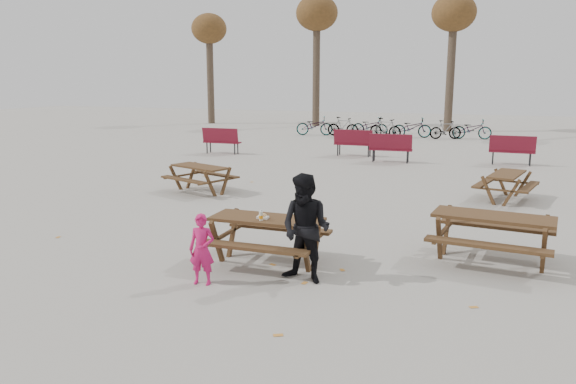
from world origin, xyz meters
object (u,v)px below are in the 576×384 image
(picnic_table_east, at_px, (492,239))
(picnic_table_far, at_px, (506,187))
(food_tray, at_px, (263,217))
(child, at_px, (202,249))
(adult, at_px, (306,229))
(main_picnic_table, at_px, (267,229))
(soda_bottle, at_px, (261,216))
(picnic_table_north, at_px, (200,179))

(picnic_table_east, xyz_separation_m, picnic_table_far, (0.31, 5.15, -0.06))
(picnic_table_east, bearing_deg, picnic_table_far, 93.24)
(food_tray, bearing_deg, picnic_table_east, 21.29)
(food_tray, relative_size, child, 0.17)
(child, distance_m, adult, 1.54)
(picnic_table_far, bearing_deg, picnic_table_east, -170.29)
(food_tray, distance_m, child, 1.23)
(main_picnic_table, relative_size, adult, 1.11)
(food_tray, bearing_deg, adult, -28.13)
(picnic_table_east, relative_size, picnic_table_far, 1.18)
(main_picnic_table, xyz_separation_m, picnic_table_far, (3.73, 6.43, -0.25))
(picnic_table_east, bearing_deg, soda_bottle, -149.92)
(main_picnic_table, bearing_deg, adult, -32.92)
(soda_bottle, xyz_separation_m, adult, (0.85, -0.33, -0.04))
(adult, relative_size, picnic_table_north, 0.99)
(picnic_table_north, relative_size, picnic_table_far, 1.03)
(food_tray, distance_m, picnic_table_north, 6.16)
(food_tray, bearing_deg, child, -115.31)
(soda_bottle, relative_size, child, 0.16)
(food_tray, xyz_separation_m, adult, (0.87, -0.47, 0.02))
(child, xyz_separation_m, adult, (1.39, 0.62, 0.28))
(food_tray, height_order, adult, adult)
(picnic_table_north, bearing_deg, soda_bottle, -32.19)
(adult, xyz_separation_m, picnic_table_far, (2.90, 6.97, -0.47))
(main_picnic_table, xyz_separation_m, picnic_table_east, (3.42, 1.28, -0.18))
(main_picnic_table, relative_size, picnic_table_far, 1.14)
(picnic_table_east, distance_m, picnic_table_north, 8.04)
(picnic_table_east, height_order, picnic_table_north, picnic_table_east)
(food_tray, xyz_separation_m, picnic_table_north, (-3.78, 4.85, -0.44))
(picnic_table_east, distance_m, picnic_table_far, 5.16)
(soda_bottle, bearing_deg, main_picnic_table, 86.18)
(soda_bottle, bearing_deg, food_tray, 100.95)
(main_picnic_table, bearing_deg, picnic_table_east, 20.46)
(main_picnic_table, xyz_separation_m, child, (-0.55, -1.16, -0.06))
(food_tray, relative_size, picnic_table_far, 0.11)
(adult, height_order, picnic_table_east, adult)
(main_picnic_table, bearing_deg, picnic_table_north, 128.61)
(soda_bottle, distance_m, adult, 0.91)
(food_tray, relative_size, picnic_table_north, 0.11)
(food_tray, height_order, soda_bottle, soda_bottle)
(picnic_table_east, bearing_deg, food_tray, -152.02)
(main_picnic_table, distance_m, picnic_table_east, 3.65)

